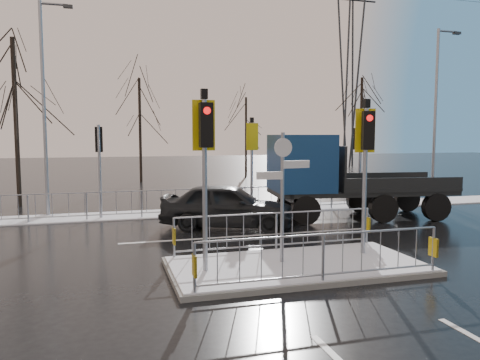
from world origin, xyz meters
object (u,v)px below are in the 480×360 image
object	(u,v)px
street_lamp_left	(46,100)
traffic_island	(296,253)
street_lamp_right	(437,108)
flatbed_truck	(326,174)
car_far_lane	(227,206)

from	to	relation	value
street_lamp_left	traffic_island	bearing A→B (deg)	-55.93
street_lamp_right	street_lamp_left	xyz separation A→B (m)	(-17.00, 1.00, 0.10)
street_lamp_right	traffic_island	bearing A→B (deg)	-141.27
traffic_island	flatbed_truck	world-z (taller)	traffic_island
car_far_lane	flatbed_truck	world-z (taller)	flatbed_truck
flatbed_truck	street_lamp_left	xyz separation A→B (m)	(-10.11, 3.54, 2.81)
car_far_lane	street_lamp_right	xyz separation A→B (m)	(10.91, 3.27, 3.62)
traffic_island	street_lamp_right	bearing A→B (deg)	38.73
car_far_lane	flatbed_truck	xyz separation A→B (m)	(4.02, 0.73, 0.92)
car_far_lane	street_lamp_left	xyz separation A→B (m)	(-6.10, 4.27, 3.72)
traffic_island	street_lamp_right	world-z (taller)	street_lamp_right
flatbed_truck	street_lamp_right	bearing A→B (deg)	20.27
car_far_lane	flatbed_truck	bearing A→B (deg)	-57.86
traffic_island	street_lamp_left	size ratio (longest dim) A/B	0.73
traffic_island	car_far_lane	world-z (taller)	traffic_island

